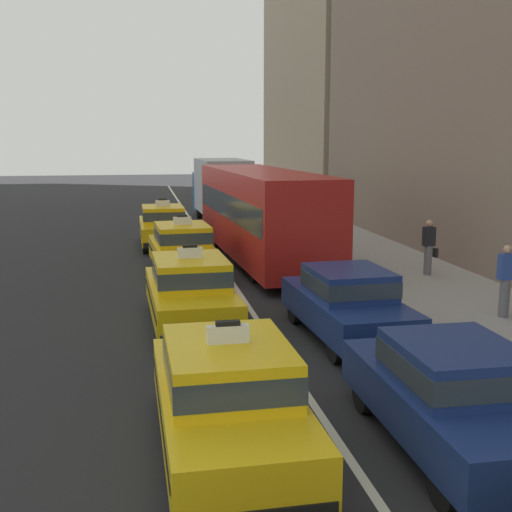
% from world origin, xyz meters
% --- Properties ---
extents(lane_stripe_left_right, '(0.14, 80.00, 0.01)m').
position_xyz_m(lane_stripe_left_right, '(0.00, 20.00, 0.00)').
color(lane_stripe_left_right, silver).
rests_on(lane_stripe_left_right, ground).
extents(sidewalk_curb, '(4.00, 90.00, 0.15)m').
position_xyz_m(sidewalk_curb, '(5.60, 15.00, 0.07)').
color(sidewalk_curb, '#9E9993').
rests_on(sidewalk_curb, ground).
extents(taxi_left_second, '(1.88, 4.58, 1.96)m').
position_xyz_m(taxi_left_second, '(-1.63, 7.73, 0.88)').
color(taxi_left_second, black).
rests_on(taxi_left_second, ground).
extents(taxi_left_third, '(1.97, 4.62, 1.96)m').
position_xyz_m(taxi_left_third, '(-1.63, 14.02, 0.88)').
color(taxi_left_third, black).
rests_on(taxi_left_third, ground).
extents(taxi_left_fourth, '(2.05, 4.65, 1.96)m').
position_xyz_m(taxi_left_fourth, '(-1.41, 19.88, 0.88)').
color(taxi_left_fourth, black).
rests_on(taxi_left_fourth, ground).
extents(taxi_left_fifth, '(1.88, 4.58, 1.96)m').
position_xyz_m(taxi_left_fifth, '(-1.80, 25.67, 0.88)').
color(taxi_left_fifth, black).
rests_on(taxi_left_fifth, ground).
extents(sedan_right_second, '(1.77, 4.30, 1.58)m').
position_xyz_m(sedan_right_second, '(1.46, 7.36, 0.85)').
color(sedan_right_second, black).
rests_on(sedan_right_second, ground).
extents(sedan_right_third, '(1.96, 4.38, 1.58)m').
position_xyz_m(sedan_right_third, '(1.64, 12.52, 0.85)').
color(sedan_right_third, black).
rests_on(sedan_right_third, ground).
extents(bus_right_fourth, '(3.07, 11.31, 3.22)m').
position_xyz_m(bus_right_fourth, '(1.51, 21.90, 1.82)').
color(bus_right_fourth, black).
rests_on(bus_right_fourth, ground).
extents(box_truck_right_fifth, '(2.46, 7.03, 3.27)m').
position_xyz_m(box_truck_right_fifth, '(1.50, 33.42, 1.78)').
color(box_truck_right_fifth, black).
rests_on(box_truck_right_fifth, ground).
extents(pedestrian_by_storefront, '(0.36, 0.24, 1.73)m').
position_xyz_m(pedestrian_by_storefront, '(5.70, 13.08, 1.03)').
color(pedestrian_by_storefront, slate).
rests_on(pedestrian_by_storefront, sidewalk_curb).
extents(pedestrian_trailing, '(0.47, 0.24, 1.71)m').
position_xyz_m(pedestrian_trailing, '(6.04, 17.94, 1.01)').
color(pedestrian_trailing, slate).
rests_on(pedestrian_trailing, sidewalk_curb).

